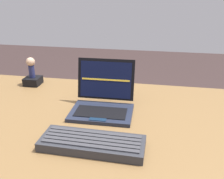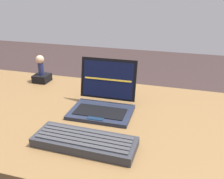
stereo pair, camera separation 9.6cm
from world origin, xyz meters
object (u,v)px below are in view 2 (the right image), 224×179
Objects in this scene: laptop_front at (103,101)px; coffee_mug at (115,83)px; figurine_stand at (42,78)px; figurine at (40,63)px; external_keyboard at (84,141)px.

laptop_front is 0.20m from coffee_mug.
figurine_stand is 0.08m from figurine.
figurine is 0.41m from coffee_mug.
laptop_front reaches higher than external_keyboard.
figurine is (-0.42, 0.22, 0.06)m from laptop_front.
laptop_front is at bearing -88.16° from coffee_mug.
figurine reaches higher than external_keyboard.
external_keyboard is at bearing -47.49° from figurine_stand.
figurine is at bearing 0.00° from figurine_stand.
figurine is at bearing 132.51° from external_keyboard.
laptop_front is at bearing 93.64° from external_keyboard.
figurine_stand is at bearing 180.00° from figurine.
laptop_front is 3.17× the size of figurine_stand.
coffee_mug is at bearing 91.84° from laptop_front.
coffee_mug is (0.41, -0.02, -0.06)m from figurine.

